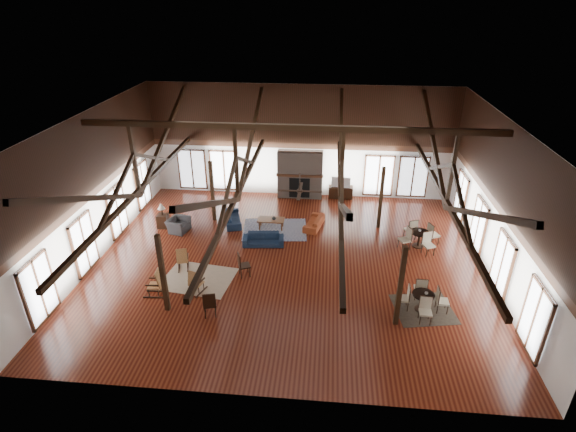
# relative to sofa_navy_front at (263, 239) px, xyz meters

# --- Properties ---
(floor) EXTENTS (16.00, 16.00, 0.00)m
(floor) POSITION_rel_sofa_navy_front_xyz_m (1.25, -1.33, -0.26)
(floor) COLOR maroon
(floor) RESTS_ON ground
(ceiling) EXTENTS (16.00, 14.00, 0.02)m
(ceiling) POSITION_rel_sofa_navy_front_xyz_m (1.25, -1.33, 5.74)
(ceiling) COLOR black
(ceiling) RESTS_ON wall_back
(wall_back) EXTENTS (16.00, 0.02, 6.00)m
(wall_back) POSITION_rel_sofa_navy_front_xyz_m (1.25, 5.67, 2.74)
(wall_back) COLOR silver
(wall_back) RESTS_ON floor
(wall_front) EXTENTS (16.00, 0.02, 6.00)m
(wall_front) POSITION_rel_sofa_navy_front_xyz_m (1.25, -8.33, 2.74)
(wall_front) COLOR silver
(wall_front) RESTS_ON floor
(wall_left) EXTENTS (0.02, 14.00, 6.00)m
(wall_left) POSITION_rel_sofa_navy_front_xyz_m (-6.75, -1.33, 2.74)
(wall_left) COLOR silver
(wall_left) RESTS_ON floor
(wall_right) EXTENTS (0.02, 14.00, 6.00)m
(wall_right) POSITION_rel_sofa_navy_front_xyz_m (9.25, -1.33, 2.74)
(wall_right) COLOR silver
(wall_right) RESTS_ON floor
(roof_truss) EXTENTS (15.60, 14.07, 3.14)m
(roof_truss) POSITION_rel_sofa_navy_front_xyz_m (1.25, -1.33, 3.76)
(roof_truss) COLOR black
(roof_truss) RESTS_ON wall_back
(post_grid) EXTENTS (8.16, 7.16, 3.05)m
(post_grid) POSITION_rel_sofa_navy_front_xyz_m (1.25, -1.33, 1.26)
(post_grid) COLOR black
(post_grid) RESTS_ON floor
(fireplace) EXTENTS (2.50, 0.69, 2.60)m
(fireplace) POSITION_rel_sofa_navy_front_xyz_m (1.25, 5.34, 1.02)
(fireplace) COLOR #726256
(fireplace) RESTS_ON floor
(ceiling_fan) EXTENTS (1.60, 1.60, 0.75)m
(ceiling_fan) POSITION_rel_sofa_navy_front_xyz_m (1.75, -2.33, 3.47)
(ceiling_fan) COLOR black
(ceiling_fan) RESTS_ON roof_truss
(sofa_navy_front) EXTENTS (1.87, 0.88, 0.53)m
(sofa_navy_front) POSITION_rel_sofa_navy_front_xyz_m (0.00, 0.00, 0.00)
(sofa_navy_front) COLOR #142137
(sofa_navy_front) RESTS_ON floor
(sofa_navy_left) EXTENTS (1.91, 1.16, 0.52)m
(sofa_navy_left) POSITION_rel_sofa_navy_front_xyz_m (-1.78, 1.93, -0.00)
(sofa_navy_left) COLOR #131F34
(sofa_navy_left) RESTS_ON floor
(sofa_orange) EXTENTS (1.80, 1.04, 0.49)m
(sofa_orange) POSITION_rel_sofa_navy_front_xyz_m (2.18, 1.92, -0.02)
(sofa_orange) COLOR brown
(sofa_orange) RESTS_ON floor
(coffee_table) EXTENTS (1.28, 0.66, 0.48)m
(coffee_table) POSITION_rel_sofa_navy_front_xyz_m (0.15, 1.56, 0.16)
(coffee_table) COLOR brown
(coffee_table) RESTS_ON floor
(vase) EXTENTS (0.22, 0.22, 0.21)m
(vase) POSITION_rel_sofa_navy_front_xyz_m (0.29, 1.52, 0.32)
(vase) COLOR #B2B2B2
(vase) RESTS_ON coffee_table
(armchair) EXTENTS (1.14, 1.05, 0.63)m
(armchair) POSITION_rel_sofa_navy_front_xyz_m (-4.16, 0.88, 0.05)
(armchair) COLOR #303032
(armchair) RESTS_ON floor
(side_table_lamp) EXTENTS (0.49, 0.49, 1.26)m
(side_table_lamp) POSITION_rel_sofa_navy_front_xyz_m (-5.00, 1.19, 0.21)
(side_table_lamp) COLOR black
(side_table_lamp) RESTS_ON floor
(rocking_chair_a) EXTENTS (0.58, 0.83, 0.98)m
(rocking_chair_a) POSITION_rel_sofa_navy_front_xyz_m (-2.98, -2.24, 0.19)
(rocking_chair_a) COLOR #A36D3E
(rocking_chair_a) RESTS_ON floor
(rocking_chair_b) EXTENTS (0.63, 0.85, 0.98)m
(rocking_chair_b) POSITION_rel_sofa_navy_front_xyz_m (-2.01, -3.78, 0.20)
(rocking_chair_b) COLOR #A36D3E
(rocking_chair_b) RESTS_ON floor
(rocking_chair_c) EXTENTS (0.86, 0.50, 1.08)m
(rocking_chair_c) POSITION_rel_sofa_navy_front_xyz_m (-3.38, -4.04, 0.24)
(rocking_chair_c) COLOR #A36D3E
(rocking_chair_c) RESTS_ON floor
(side_chair_a) EXTENTS (0.57, 0.57, 1.03)m
(side_chair_a) POSITION_rel_sofa_navy_front_xyz_m (-0.48, -2.52, 0.33)
(side_chair_a) COLOR black
(side_chair_a) RESTS_ON floor
(side_chair_b) EXTENTS (0.53, 0.53, 1.03)m
(side_chair_b) POSITION_rel_sofa_navy_front_xyz_m (-1.13, -5.08, 0.33)
(side_chair_b) COLOR black
(side_chair_b) RESTS_ON floor
(cafe_table_near) EXTENTS (1.80, 1.80, 0.94)m
(cafe_table_near) POSITION_rel_sofa_navy_front_xyz_m (6.26, -3.99, 0.21)
(cafe_table_near) COLOR black
(cafe_table_near) RESTS_ON floor
(cafe_table_far) EXTENTS (1.94, 1.94, 1.00)m
(cafe_table_far) POSITION_rel_sofa_navy_front_xyz_m (6.86, 0.50, 0.24)
(cafe_table_far) COLOR black
(cafe_table_far) RESTS_ON floor
(cup_near) EXTENTS (0.13, 0.13, 0.09)m
(cup_near) POSITION_rel_sofa_navy_front_xyz_m (6.34, -4.01, 0.46)
(cup_near) COLOR #B2B2B2
(cup_near) RESTS_ON cafe_table_near
(cup_far) EXTENTS (0.12, 0.12, 0.09)m
(cup_far) POSITION_rel_sofa_navy_front_xyz_m (6.86, 0.54, 0.51)
(cup_far) COLOR #B2B2B2
(cup_far) RESTS_ON cafe_table_far
(tv_console) EXTENTS (1.29, 0.48, 0.64)m
(tv_console) POSITION_rel_sofa_navy_front_xyz_m (3.48, 5.42, 0.06)
(tv_console) COLOR black
(tv_console) RESTS_ON floor
(television) EXTENTS (1.02, 0.25, 0.58)m
(television) POSITION_rel_sofa_navy_front_xyz_m (3.47, 5.42, 0.67)
(television) COLOR #B2B2B2
(television) RESTS_ON tv_console
(rug_tan) EXTENTS (2.95, 2.46, 0.01)m
(rug_tan) POSITION_rel_sofa_navy_front_xyz_m (-2.19, -2.89, -0.26)
(rug_tan) COLOR tan
(rug_tan) RESTS_ON floor
(rug_navy) EXTENTS (3.16, 2.48, 0.01)m
(rug_navy) POSITION_rel_sofa_navy_front_xyz_m (0.34, 1.44, -0.26)
(rug_navy) COLOR #1C224F
(rug_navy) RESTS_ON floor
(rug_dark) EXTENTS (2.31, 2.16, 0.01)m
(rug_dark) POSITION_rel_sofa_navy_front_xyz_m (6.34, -3.97, -0.26)
(rug_dark) COLOR black
(rug_dark) RESTS_ON floor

